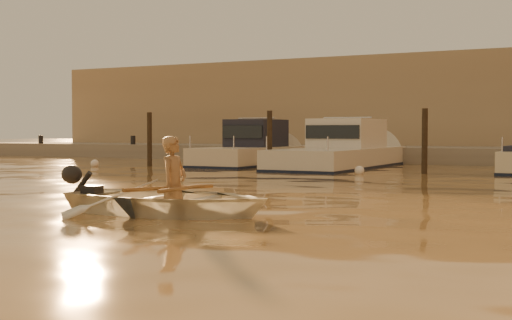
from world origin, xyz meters
The scene contains 16 objects.
ground_plane centered at (0.00, 0.00, 0.00)m, with size 160.00×160.00×0.00m, color olive.
dinghy centered at (-1.13, 1.43, 0.23)m, with size 2.44×3.42×0.71m, color silver.
person centered at (-1.03, 1.44, 0.47)m, with size 0.56×0.37×1.54m, color #916D48.
outboard_motor centered at (-2.63, 1.35, 0.28)m, with size 0.90×0.40×0.70m, color black, non-canonical shape.
oar_port centered at (-0.88, 1.45, 0.42)m, with size 0.06×0.06×2.10m, color brown.
oar_starboard centered at (-1.08, 1.44, 0.42)m, with size 0.06×0.06×2.10m, color brown.
moored_boat_1 centered at (-7.46, 16.00, 0.62)m, with size 2.20×6.56×1.75m, color beige, non-canonical shape.
moored_boat_2 centered at (-3.80, 16.00, 0.62)m, with size 2.60×8.59×1.75m, color silver, non-canonical shape.
piling_0 centered at (-10.50, 13.80, 0.90)m, with size 0.18×0.18×2.20m, color #2D2319.
piling_1 centered at (-5.50, 13.80, 0.90)m, with size 0.18×0.18×2.20m, color #2D2319.
piling_2 centered at (-0.20, 13.80, 0.90)m, with size 0.18×0.18×2.20m, color #2D2319.
fender_a centered at (-12.22, 12.74, 0.10)m, with size 0.30×0.30×0.30m, color white.
fender_b centered at (-8.04, 13.68, 0.10)m, with size 0.30×0.30×0.30m, color #D34518.
fender_c centered at (-1.92, 12.76, 0.10)m, with size 0.30×0.30×0.30m, color white.
quay centered at (0.00, 21.50, 0.15)m, with size 52.00×4.00×1.00m, color gray.
waterfront_building centered at (0.00, 27.00, 2.40)m, with size 46.00×7.00×4.80m, color #9E8466.
Camera 1 is at (5.30, -7.88, 1.33)m, focal length 50.00 mm.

